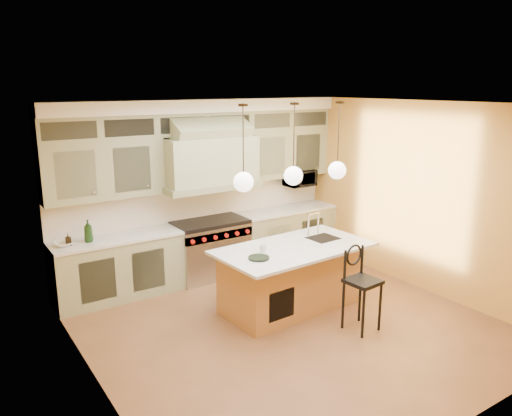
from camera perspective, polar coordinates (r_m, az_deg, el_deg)
floor at (r=6.85m, az=3.71°, el=-13.23°), size 5.00×5.00×0.00m
ceiling at (r=6.10m, az=4.15°, el=11.79°), size 5.00×5.00×0.00m
wall_back at (r=8.38m, az=-6.54°, el=2.34°), size 5.00×0.00×5.00m
wall_front at (r=4.70m, az=22.99°, el=-8.12°), size 5.00×0.00×5.00m
wall_left at (r=5.25m, az=-18.39°, el=-5.42°), size 0.00×5.00×5.00m
wall_right at (r=8.05m, az=18.19°, el=1.24°), size 0.00×5.00×5.00m
back_cabinetry at (r=8.16m, az=-5.68°, el=1.89°), size 5.00×0.77×2.90m
range at (r=8.33m, az=-5.23°, el=-4.59°), size 1.20×0.74×0.96m
kitchen_island at (r=7.20m, az=4.12°, el=-7.71°), size 2.26×1.29×1.35m
counter_stool at (r=6.64m, az=11.90°, el=-8.37°), size 0.42×0.42×1.12m
microwave at (r=9.22m, az=5.03°, el=3.43°), size 0.54×0.37×0.30m
oil_bottle_a at (r=7.48m, az=-18.63°, el=-2.50°), size 0.14×0.14×0.33m
oil_bottle_b at (r=7.44m, az=-20.68°, el=-3.39°), size 0.09×0.09×0.17m
fruit_bowl at (r=7.44m, az=-21.14°, el=-3.86°), size 0.28×0.28×0.06m
cup at (r=6.77m, az=0.79°, el=-4.65°), size 0.11×0.11×0.09m
pendant_left at (r=6.34m, az=-1.44°, el=3.25°), size 0.26×0.26×1.11m
pendant_center at (r=6.79m, az=4.29°, el=3.94°), size 0.26×0.26×1.11m
pendant_right at (r=7.30m, az=9.26°, el=4.50°), size 0.26×0.26×1.11m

